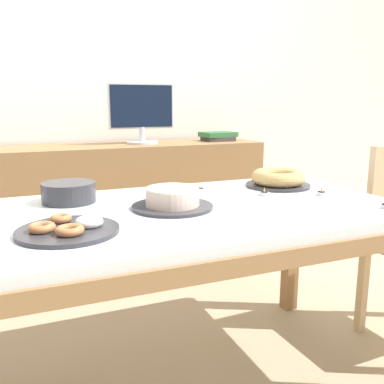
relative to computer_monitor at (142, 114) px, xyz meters
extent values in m
cube|color=white|center=(-0.25, 0.30, 0.23)|extent=(8.00, 0.10, 2.60)
cube|color=silver|center=(-0.25, -1.20, -0.33)|extent=(1.80, 0.89, 0.04)
cube|color=olive|center=(-0.25, -1.62, -0.38)|extent=(1.83, 0.08, 0.06)
cube|color=olive|center=(-0.25, -0.78, -0.38)|extent=(1.83, 0.08, 0.06)
cube|color=olive|center=(0.62, -1.20, -0.38)|extent=(0.08, 0.92, 0.06)
cube|color=olive|center=(0.60, -0.80, -0.72)|extent=(0.07, 0.07, 0.69)
cube|color=#D1B284|center=(0.79, -1.15, -0.84)|extent=(0.04, 0.04, 0.45)
cube|color=olive|center=(-0.25, 0.00, -0.63)|extent=(2.05, 0.44, 0.88)
cylinder|color=silver|center=(0.00, 0.00, -0.18)|extent=(0.20, 0.20, 0.02)
cylinder|color=silver|center=(0.00, 0.00, -0.13)|extent=(0.04, 0.04, 0.09)
cube|color=silver|center=(0.00, 0.00, 0.05)|extent=(0.42, 0.02, 0.28)
cube|color=black|center=(0.00, -0.01, 0.05)|extent=(0.40, 0.00, 0.26)
cube|color=#3F3838|center=(0.54, 0.00, -0.18)|extent=(0.19, 0.17, 0.03)
cube|color=#2D6638|center=(0.54, 0.00, -0.15)|extent=(0.24, 0.19, 0.03)
cylinder|color=#333338|center=(-0.23, -1.19, -0.31)|extent=(0.30, 0.30, 0.01)
cylinder|color=beige|center=(-0.23, -1.19, -0.27)|extent=(0.20, 0.20, 0.06)
cylinder|color=white|center=(-0.23, -1.19, -0.24)|extent=(0.20, 0.20, 0.01)
cylinder|color=#333338|center=(0.37, -0.99, -0.31)|extent=(0.30, 0.30, 0.01)
torus|color=tan|center=(0.37, -0.99, -0.27)|extent=(0.25, 0.25, 0.07)
cylinder|color=#333338|center=(-0.63, -1.36, -0.31)|extent=(0.31, 0.31, 0.01)
torus|color=white|center=(-0.56, -1.36, -0.29)|extent=(0.09, 0.09, 0.03)
torus|color=#B27042|center=(-0.64, -1.27, -0.29)|extent=(0.07, 0.07, 0.02)
torus|color=#B27042|center=(-0.70, -1.36, -0.29)|extent=(0.08, 0.08, 0.03)
torus|color=#B27042|center=(-0.63, -1.42, -0.29)|extent=(0.08, 0.08, 0.02)
cylinder|color=#333338|center=(-0.57, -0.94, -0.31)|extent=(0.21, 0.21, 0.01)
cylinder|color=#333338|center=(-0.57, -0.94, -0.30)|extent=(0.21, 0.21, 0.01)
cylinder|color=#333338|center=(-0.57, -0.94, -0.29)|extent=(0.21, 0.21, 0.01)
cylinder|color=#333338|center=(-0.57, -0.94, -0.28)|extent=(0.21, 0.21, 0.01)
cylinder|color=#333338|center=(-0.57, -0.94, -0.27)|extent=(0.21, 0.21, 0.01)
cylinder|color=#333338|center=(-0.57, -0.94, -0.26)|extent=(0.21, 0.21, 0.01)
cylinder|color=#333338|center=(-0.57, -0.94, -0.25)|extent=(0.21, 0.21, 0.01)
cylinder|color=#333338|center=(-0.57, -0.94, -0.24)|extent=(0.21, 0.21, 0.01)
cylinder|color=silver|center=(0.21, -1.14, -0.31)|extent=(0.04, 0.04, 0.02)
cylinder|color=white|center=(0.21, -1.14, -0.30)|extent=(0.03, 0.03, 0.00)
cone|color=#F9B74C|center=(0.21, -1.14, -0.29)|extent=(0.01, 0.01, 0.02)
cylinder|color=silver|center=(-0.01, -0.96, -0.31)|extent=(0.04, 0.04, 0.02)
cylinder|color=white|center=(-0.01, -0.96, -0.30)|extent=(0.03, 0.03, 0.00)
cone|color=#F9B74C|center=(-0.01, -0.96, -0.29)|extent=(0.01, 0.01, 0.02)
cylinder|color=silver|center=(0.43, -1.23, -0.31)|extent=(0.04, 0.04, 0.02)
cylinder|color=white|center=(0.43, -1.23, -0.30)|extent=(0.03, 0.03, 0.00)
cone|color=#F9B74C|center=(0.43, -1.23, -0.29)|extent=(0.01, 0.01, 0.02)
camera|label=1|loc=(-0.76, -2.66, 0.08)|focal=40.00mm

